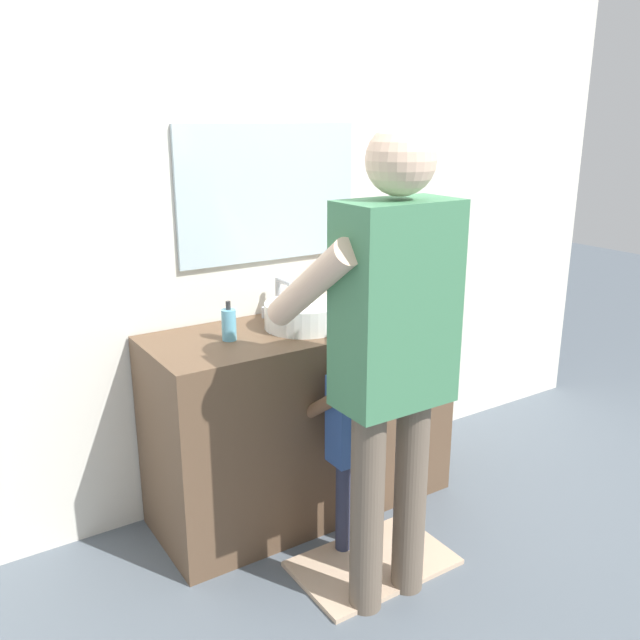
{
  "coord_description": "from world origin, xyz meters",
  "views": [
    {
      "loc": [
        -1.46,
        -2.1,
        1.76
      ],
      "look_at": [
        0.0,
        0.15,
        0.95
      ],
      "focal_mm": 37.6,
      "sensor_mm": 36.0,
      "label": 1
    }
  ],
  "objects_px": {
    "toothbrush_cup": "(365,300)",
    "soap_bottle": "(229,324)",
    "adult_parent": "(392,335)",
    "child_toddler": "(354,429)"
  },
  "relations": [
    {
      "from": "child_toddler",
      "to": "adult_parent",
      "type": "bearing_deg",
      "value": -102.56
    },
    {
      "from": "soap_bottle",
      "to": "toothbrush_cup",
      "type": "bearing_deg",
      "value": 3.08
    },
    {
      "from": "soap_bottle",
      "to": "child_toddler",
      "type": "distance_m",
      "value": 0.66
    },
    {
      "from": "toothbrush_cup",
      "to": "child_toddler",
      "type": "bearing_deg",
      "value": -130.34
    },
    {
      "from": "toothbrush_cup",
      "to": "child_toddler",
      "type": "xyz_separation_m",
      "value": [
        -0.37,
        -0.44,
        -0.39
      ]
    },
    {
      "from": "toothbrush_cup",
      "to": "adult_parent",
      "type": "relative_size",
      "value": 0.12
    },
    {
      "from": "soap_bottle",
      "to": "adult_parent",
      "type": "bearing_deg",
      "value": -68.22
    },
    {
      "from": "child_toddler",
      "to": "adult_parent",
      "type": "height_order",
      "value": "adult_parent"
    },
    {
      "from": "toothbrush_cup",
      "to": "adult_parent",
      "type": "bearing_deg",
      "value": -120.63
    },
    {
      "from": "toothbrush_cup",
      "to": "soap_bottle",
      "type": "xyz_separation_m",
      "value": [
        -0.72,
        -0.04,
        0.01
      ]
    }
  ]
}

